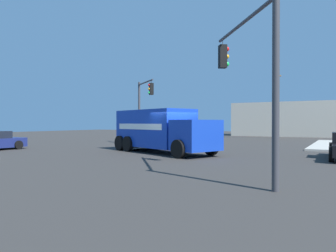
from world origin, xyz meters
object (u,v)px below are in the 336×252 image
Objects in this scene: delivery_truck at (161,130)px; traffic_light_primary at (251,66)px; utility_pole at (278,103)px; traffic_light_secondary at (143,102)px.

delivery_truck is 10.47m from traffic_light_primary.
utility_pole is at bearing 98.66° from traffic_light_primary.
delivery_truck is 1.45× the size of traffic_light_secondary.
traffic_light_secondary is 17.57m from utility_pole.
delivery_truck is 1.44× the size of traffic_light_primary.
traffic_light_primary is at bearing -45.03° from traffic_light_secondary.
traffic_light_primary is 1.00× the size of traffic_light_secondary.
utility_pole is (3.21, 21.26, 2.79)m from delivery_truck.
utility_pole is at bearing 60.91° from traffic_light_secondary.
traffic_light_primary reaches higher than traffic_light_secondary.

